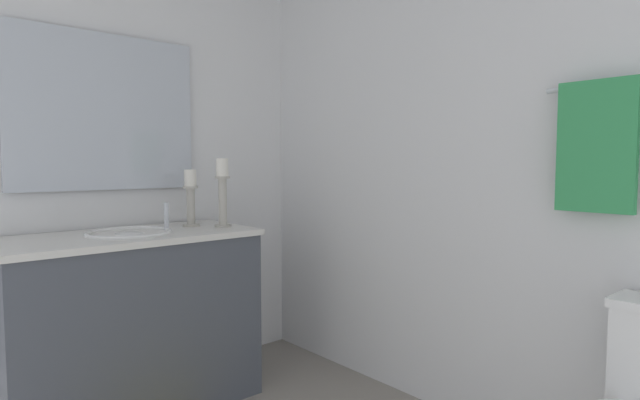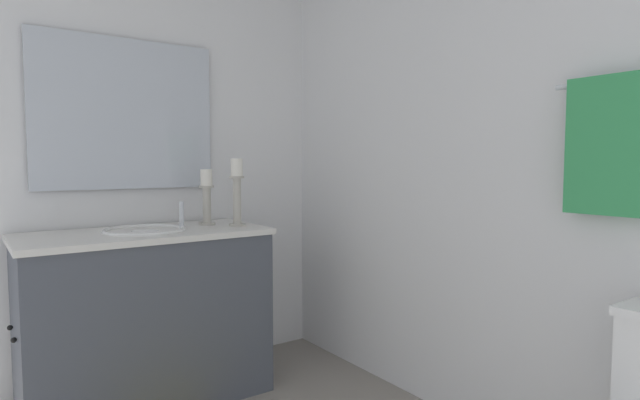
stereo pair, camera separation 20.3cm
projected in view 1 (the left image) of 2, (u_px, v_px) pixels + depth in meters
The scene contains 8 objects.
wall_back at pixel (480, 159), 2.30m from camera, with size 2.99×0.04×2.45m, color white.
wall_left at pixel (89, 159), 2.61m from camera, with size 0.04×2.47×2.45m, color white.
vanity_cabinet at pixel (132, 322), 2.47m from camera, with size 0.58×1.18×0.87m.
sink_basin at pixel (130, 241), 2.44m from camera, with size 0.40×0.40×0.24m.
mirror at pixel (106, 112), 2.61m from camera, with size 0.02×0.94×0.80m, color silver.
candle_holder_tall at pixel (223, 190), 2.68m from camera, with size 0.09×0.09×0.36m.
candle_holder_short at pixel (191, 196), 2.71m from camera, with size 0.09×0.09×0.30m.
towel_near_vanity at pixel (596, 147), 1.85m from camera, with size 0.27×0.03×0.48m, color #389E59.
Camera 1 is at (1.26, -0.83, 1.21)m, focal length 28.52 mm.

